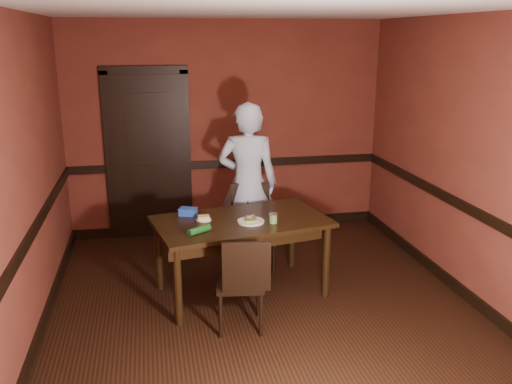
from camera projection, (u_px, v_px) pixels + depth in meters
name	position (u px, v px, depth m)	size (l,w,h in m)	color
floor	(263.00, 308.00, 5.16)	(4.00, 4.50, 0.01)	black
ceiling	(264.00, 9.00, 4.41)	(4.00, 4.50, 0.01)	beige
wall_back	(227.00, 129.00, 6.90)	(4.00, 0.02, 2.70)	maroon
wall_front	(359.00, 276.00, 2.66)	(4.00, 0.02, 2.70)	maroon
wall_left	(24.00, 182.00, 4.41)	(0.02, 4.50, 2.70)	maroon
wall_right	(469.00, 160.00, 5.16)	(0.02, 4.50, 2.70)	maroon
dado_back	(228.00, 164.00, 7.01)	(4.00, 0.03, 0.10)	black
dado_left	(32.00, 233.00, 4.53)	(0.03, 4.50, 0.10)	black
dado_right	(462.00, 205.00, 5.28)	(0.03, 4.50, 0.10)	black
baseboard_back	(228.00, 225.00, 7.25)	(4.00, 0.03, 0.12)	black
baseboard_left	(43.00, 323.00, 4.77)	(0.03, 4.50, 0.12)	black
baseboard_right	(454.00, 284.00, 5.51)	(0.03, 4.50, 0.12)	black
door	(148.00, 153.00, 6.76)	(1.05, 0.07, 2.20)	black
dining_table	(241.00, 256.00, 5.37)	(1.65, 0.93, 0.77)	black
chair_far	(254.00, 228.00, 5.93)	(0.43, 0.43, 0.93)	black
chair_near	(240.00, 281.00, 4.71)	(0.41, 0.41, 0.87)	black
person	(248.00, 183.00, 6.05)	(0.66, 0.43, 1.82)	silver
sandwich_plate	(251.00, 220.00, 5.18)	(0.26, 0.26, 0.06)	silver
sauce_jar	(273.00, 218.00, 5.15)	(0.08, 0.08, 0.09)	#629345
cheese_saucer	(204.00, 218.00, 5.24)	(0.15, 0.15, 0.05)	silver
food_tub	(188.00, 212.00, 5.38)	(0.20, 0.17, 0.07)	blue
wrapped_veg	(199.00, 230.00, 4.88)	(0.06, 0.06, 0.23)	#164D1B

